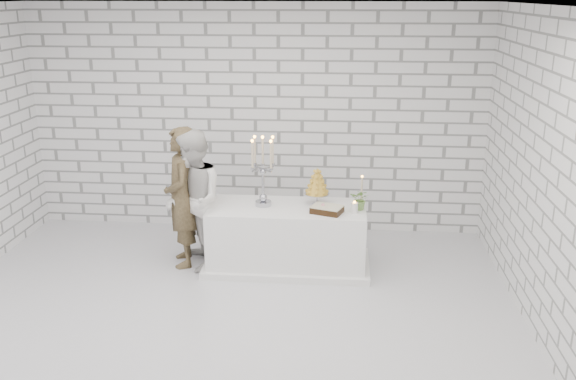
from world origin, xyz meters
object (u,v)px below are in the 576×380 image
(cake_table, at_px, (287,237))
(croquembouche, at_px, (317,186))
(candelabra, at_px, (263,171))
(groom, at_px, (182,197))
(bride, at_px, (194,201))

(cake_table, bearing_deg, croquembouche, 17.75)
(cake_table, relative_size, candelabra, 2.18)
(groom, relative_size, bride, 1.01)
(croquembouche, bearing_deg, cake_table, -162.25)
(cake_table, xyz_separation_m, candelabra, (-0.28, 0.03, 0.79))
(cake_table, distance_m, groom, 1.32)
(bride, bearing_deg, groom, -136.81)
(groom, xyz_separation_m, candelabra, (0.95, 0.03, 0.33))
(candelabra, relative_size, croquembouche, 1.85)
(cake_table, xyz_separation_m, groom, (-1.24, -0.00, 0.46))
(groom, height_order, croquembouche, groom)
(groom, height_order, bride, groom)
(groom, xyz_separation_m, croquembouche, (1.57, 0.11, 0.14))
(cake_table, xyz_separation_m, bride, (-1.08, -0.08, 0.44))
(croquembouche, bearing_deg, bride, -172.60)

